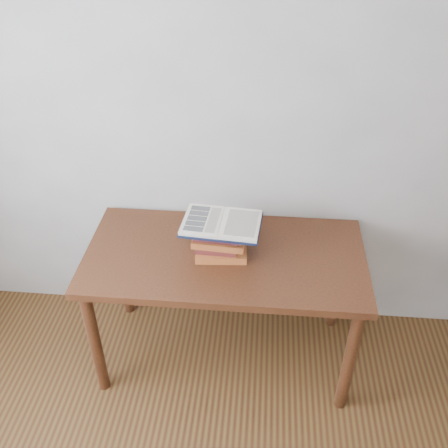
# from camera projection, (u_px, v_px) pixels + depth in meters

# --- Properties ---
(room_shell) EXTENTS (3.54, 3.54, 2.62)m
(room_shell) POSITION_uv_depth(u_px,v_px,m) (119.00, 368.00, 0.80)
(room_shell) COLOR silver
(room_shell) RESTS_ON ground
(desk) EXTENTS (1.37, 0.68, 0.73)m
(desk) POSITION_uv_depth(u_px,v_px,m) (225.00, 269.00, 2.48)
(desk) COLOR #4E2A13
(desk) RESTS_ON ground
(book_stack) EXTENTS (0.27, 0.21, 0.16)m
(book_stack) POSITION_uv_depth(u_px,v_px,m) (219.00, 240.00, 2.39)
(book_stack) COLOR #B45B28
(book_stack) RESTS_ON desk
(open_book) EXTENTS (0.39, 0.28, 0.03)m
(open_book) POSITION_uv_depth(u_px,v_px,m) (222.00, 223.00, 2.34)
(open_book) COLOR black
(open_book) RESTS_ON book_stack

